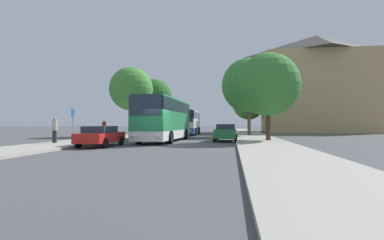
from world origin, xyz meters
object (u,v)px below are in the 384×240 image
object	(u,v)px
parked_car_left_curb	(101,136)
bus_stop_sign	(73,121)
tree_right_mid	(249,104)
tree_right_far	(249,85)
bus_middle	(188,122)
pedestrian_waiting_far	(55,129)
tree_left_near	(154,97)
tree_left_far	(131,89)
parked_car_right_near	(226,132)
pedestrian_waiting_near	(104,129)
tree_right_near	(268,85)
bus_front	(165,119)

from	to	relation	value
parked_car_left_curb	bus_stop_sign	bearing A→B (deg)	143.15
tree_right_mid	tree_right_far	distance (m)	19.95
bus_middle	parked_car_left_curb	xyz separation A→B (m)	(-2.76, -21.46, -0.99)
bus_middle	parked_car_left_curb	world-z (taller)	bus_middle
bus_stop_sign	tree_right_far	size ratio (longest dim) A/B	0.27
bus_stop_sign	pedestrian_waiting_far	xyz separation A→B (m)	(-0.62, -1.39, -0.61)
bus_stop_sign	tree_left_near	world-z (taller)	tree_left_near
bus_middle	tree_left_far	bearing A→B (deg)	-139.88
bus_middle	tree_left_near	size ratio (longest dim) A/B	1.30
pedestrian_waiting_far	parked_car_left_curb	bearing A→B (deg)	126.88
tree_left_far	tree_right_mid	distance (m)	26.12
parked_car_right_near	pedestrian_waiting_far	xyz separation A→B (m)	(-12.06, -6.04, 0.32)
parked_car_right_near	tree_right_far	bearing A→B (deg)	-102.52
parked_car_right_near	pedestrian_waiting_near	xyz separation A→B (m)	(-10.46, -1.27, 0.24)
tree_right_near	tree_left_near	bearing A→B (deg)	127.42
pedestrian_waiting_far	tree_right_near	xyz separation A→B (m)	(15.58, 5.63, 3.68)
pedestrian_waiting_near	pedestrian_waiting_far	distance (m)	5.03
parked_car_left_curb	tree_left_far	xyz separation A→B (m)	(-3.40, 15.87, 4.97)
bus_stop_sign	tree_left_far	bearing A→B (deg)	90.34
parked_car_right_near	pedestrian_waiting_far	distance (m)	13.49
bus_front	bus_middle	bearing A→B (deg)	91.91
parked_car_left_curb	tree_right_mid	world-z (taller)	tree_right_mid
tree_left_far	pedestrian_waiting_near	bearing A→B (deg)	-83.98
parked_car_right_near	tree_left_near	size ratio (longest dim) A/B	0.57
tree_left_far	pedestrian_waiting_far	bearing A→B (deg)	-92.07
tree_right_near	tree_right_mid	distance (m)	30.52
bus_front	parked_car_left_curb	bearing A→B (deg)	-113.04
bus_stop_sign	tree_right_mid	size ratio (longest dim) A/B	0.32
bus_front	tree_left_far	world-z (taller)	tree_left_far
tree_right_near	tree_right_far	xyz separation A→B (m)	(-0.95, 10.61, 1.28)
tree_right_near	tree_right_far	size ratio (longest dim) A/B	0.79
bus_stop_sign	tree_right_mid	xyz separation A→B (m)	(15.05, 34.76, 3.45)
pedestrian_waiting_near	tree_right_far	distance (m)	18.08
tree_right_near	tree_left_far	bearing A→B (deg)	148.48
pedestrian_waiting_far	tree_right_mid	distance (m)	39.60
bus_middle	tree_right_near	world-z (taller)	tree_right_near
parked_car_right_near	pedestrian_waiting_near	distance (m)	10.54
tree_right_mid	bus_front	bearing A→B (deg)	-106.00
bus_middle	pedestrian_waiting_far	xyz separation A→B (m)	(-6.70, -20.45, -0.62)
bus_stop_sign	parked_car_right_near	bearing A→B (deg)	22.11
tree_right_far	tree_left_far	bearing A→B (deg)	-174.39
bus_middle	pedestrian_waiting_far	size ratio (longest dim) A/B	5.78
bus_stop_sign	pedestrian_waiting_near	xyz separation A→B (m)	(0.99, 3.37, -0.68)
bus_middle	tree_right_mid	xyz separation A→B (m)	(8.96, 15.69, 3.44)
bus_front	tree_right_mid	world-z (taller)	tree_right_mid
bus_stop_sign	tree_left_far	xyz separation A→B (m)	(-0.08, 13.47, 3.99)
pedestrian_waiting_near	bus_front	bearing A→B (deg)	-144.43
bus_front	parked_car_right_near	distance (m)	5.37
parked_car_right_near	tree_right_mid	world-z (taller)	tree_right_mid
bus_front	tree_left_near	world-z (taller)	tree_left_near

